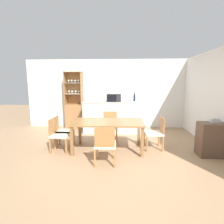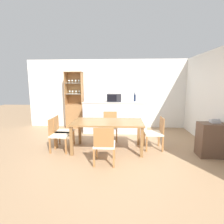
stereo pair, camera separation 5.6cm
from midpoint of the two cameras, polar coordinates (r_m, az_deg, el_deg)
The scene contains 15 objects.
ground_plane at distance 4.36m, azimuth 0.55°, elevation -13.38°, with size 18.00×18.00×0.00m, color #A37F5B.
wall_back at distance 6.65m, azimuth 1.76°, elevation 5.91°, with size 6.80×0.06×2.55m.
wall_right at distance 4.94m, azimuth 32.31°, elevation 3.15°, with size 0.06×4.60×2.55m.
kitchen_counter at distance 6.03m, azimuth 1.30°, elevation -1.60°, with size 2.16×0.61×1.06m.
display_cabinet at distance 6.75m, azimuth -11.75°, elevation 0.19°, with size 0.63×0.38×2.09m.
dining_table at distance 4.39m, azimuth -1.06°, elevation -4.18°, with size 1.75×0.93×0.74m.
dining_chair_side_right_far at distance 4.66m, azimuth 14.22°, elevation -6.60°, with size 0.46×0.46×0.83m.
dining_chair_side_left_near at distance 4.58m, azimuth -16.59°, elevation -6.98°, with size 0.46×0.46×0.83m.
dining_chair_head_far at distance 5.22m, azimuth -0.37°, elevation -4.54°, with size 0.46×0.46×0.83m.
dining_chair_head_near at distance 3.70m, azimuth -2.05°, elevation -10.59°, with size 0.45×0.45×0.83m.
dining_chair_side_left_far at distance 4.83m, azimuth -15.48°, elevation -6.07°, with size 0.46×0.46×0.83m.
microwave at distance 5.96m, azimuth 0.99°, elevation 4.67°, with size 0.48×0.35×0.26m.
wine_bottle at distance 6.15m, azimuth 7.70°, elevation 4.67°, with size 0.07×0.07×0.31m.
side_cabinet at distance 4.69m, azimuth 29.80°, elevation -7.87°, with size 0.55×0.40×0.79m.
telephone at distance 4.67m, azimuth 30.89°, elevation -2.60°, with size 0.20×0.16×0.10m.
Camera 2 is at (0.24, -4.01, 1.70)m, focal length 28.00 mm.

